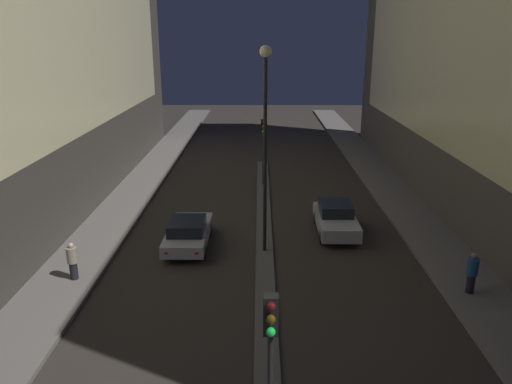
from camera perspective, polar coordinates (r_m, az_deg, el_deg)
The scene contains 8 objects.
median_strip at distance 24.37m, azimuth 0.95°, elevation -5.51°, with size 0.79×31.18×0.11m.
traffic_light_near at distance 11.09m, azimuth 1.66°, elevation -16.99°, with size 0.32×0.42×4.33m.
traffic_light_mid at distance 32.32m, azimuth 0.84°, elevation 6.29°, with size 0.32×0.42×4.33m.
street_lamp at distance 21.40m, azimuth 1.06°, elevation 8.16°, with size 0.51×0.51×9.09m.
car_left_lane at distance 23.72m, azimuth -7.78°, elevation -4.58°, with size 1.89×4.49×1.41m.
car_right_lane at distance 25.39m, azimuth 9.10°, elevation -3.02°, with size 1.86×4.24×1.53m.
pedestrian_on_left_sidewalk at distance 21.39m, azimuth -20.23°, elevation -7.35°, with size 0.42×0.42×1.57m.
pedestrian_on_right_sidewalk at distance 20.75m, azimuth 23.45°, elevation -8.41°, with size 0.42×0.42×1.64m.
Camera 1 is at (-0.24, -5.84, 9.57)m, focal length 35.00 mm.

